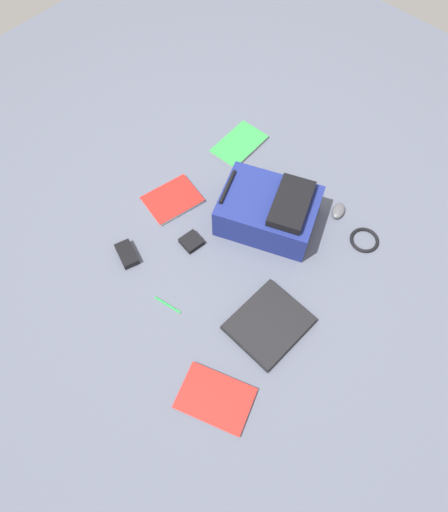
# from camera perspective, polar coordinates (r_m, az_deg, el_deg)

# --- Properties ---
(ground_plane) EXTENTS (4.01, 4.01, 0.00)m
(ground_plane) POSITION_cam_1_polar(r_m,az_deg,el_deg) (2.12, 0.51, 0.93)
(ground_plane) COLOR #4C5160
(backpack) EXTENTS (0.45, 0.51, 0.21)m
(backpack) POSITION_cam_1_polar(r_m,az_deg,el_deg) (2.12, 5.54, 5.51)
(backpack) COLOR navy
(backpack) RESTS_ON ground_plane
(laptop) EXTENTS (0.31, 0.27, 0.03)m
(laptop) POSITION_cam_1_polar(r_m,az_deg,el_deg) (1.95, 5.47, -8.18)
(laptop) COLOR black
(laptop) RESTS_ON ground_plane
(book_red) EXTENTS (0.28, 0.24, 0.02)m
(book_red) POSITION_cam_1_polar(r_m,az_deg,el_deg) (2.26, -6.29, 6.80)
(book_red) COLOR silver
(book_red) RESTS_ON ground_plane
(book_blue) EXTENTS (0.27, 0.32, 0.02)m
(book_blue) POSITION_cam_1_polar(r_m,az_deg,el_deg) (1.87, -1.07, -16.89)
(book_blue) COLOR silver
(book_blue) RESTS_ON ground_plane
(book_manual) EXTENTS (0.28, 0.18, 0.01)m
(book_manual) POSITION_cam_1_polar(r_m,az_deg,el_deg) (2.47, 1.85, 13.39)
(book_manual) COLOR silver
(book_manual) RESTS_ON ground_plane
(computer_mouse) EXTENTS (0.10, 0.08, 0.03)m
(computer_mouse) POSITION_cam_1_polar(r_m,az_deg,el_deg) (2.27, 13.70, 5.36)
(computer_mouse) COLOR #4C4C51
(computer_mouse) RESTS_ON ground_plane
(cable_coil) EXTENTS (0.13, 0.13, 0.02)m
(cable_coil) POSITION_cam_1_polar(r_m,az_deg,el_deg) (2.22, 16.68, 1.87)
(cable_coil) COLOR black
(cable_coil) RESTS_ON ground_plane
(power_brick) EXTENTS (0.11, 0.14, 0.03)m
(power_brick) POSITION_cam_1_polar(r_m,az_deg,el_deg) (2.13, -11.70, 0.22)
(power_brick) COLOR black
(power_brick) RESTS_ON ground_plane
(pen_black) EXTENTS (0.03, 0.13, 0.01)m
(pen_black) POSITION_cam_1_polar(r_m,az_deg,el_deg) (2.00, -6.89, -5.81)
(pen_black) COLOR #198C33
(pen_black) RESTS_ON ground_plane
(earbud_pouch) EXTENTS (0.10, 0.10, 0.03)m
(earbud_pouch) POSITION_cam_1_polar(r_m,az_deg,el_deg) (2.12, -3.97, 1.75)
(earbud_pouch) COLOR black
(earbud_pouch) RESTS_ON ground_plane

